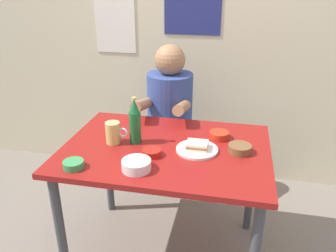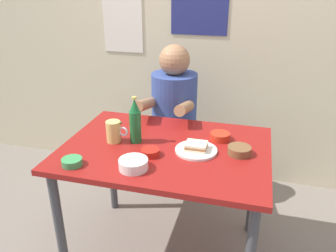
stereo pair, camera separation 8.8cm
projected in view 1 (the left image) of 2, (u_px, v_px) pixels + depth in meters
name	position (u px, v px, depth m)	size (l,w,h in m)	color
ground_plane	(166.00, 252.00, 2.12)	(6.00, 6.00, 0.00)	slate
wall_back	(196.00, 17.00, 2.53)	(4.40, 0.09, 2.60)	beige
dining_table	(166.00, 162.00, 1.86)	(1.10, 0.80, 0.74)	maroon
stool	(170.00, 154.00, 2.56)	(0.34, 0.34, 0.45)	#4C4C51
person_seated	(170.00, 103.00, 2.38)	(0.33, 0.56, 0.72)	#33478C
plate_orange	(197.00, 150.00, 1.77)	(0.22, 0.22, 0.01)	silver
sandwich	(197.00, 145.00, 1.76)	(0.11, 0.09, 0.04)	beige
beer_mug	(113.00, 133.00, 1.84)	(0.13, 0.08, 0.12)	#D1BC66
beer_bottle	(135.00, 123.00, 1.82)	(0.06, 0.06, 0.26)	#19602D
sauce_bowl_chili	(219.00, 135.00, 1.90)	(0.11, 0.11, 0.04)	red
sambal_bowl_red	(152.00, 152.00, 1.72)	(0.10, 0.10, 0.03)	#B21E14
dip_bowl_green	(73.00, 164.00, 1.61)	(0.10, 0.10, 0.03)	#388C4C
condiment_bowl_brown	(240.00, 148.00, 1.75)	(0.12, 0.12, 0.04)	brown
rice_bowl_white	(136.00, 165.00, 1.59)	(0.14, 0.14, 0.05)	silver
spoon	(115.00, 125.00, 2.07)	(0.04, 0.12, 0.01)	#26A559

